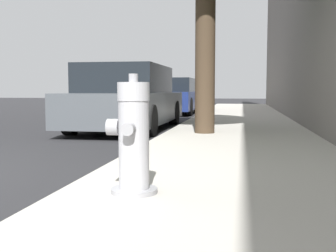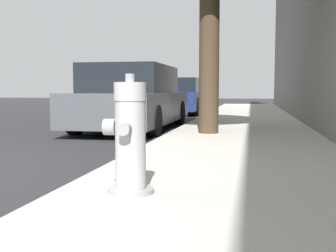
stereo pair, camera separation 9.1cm
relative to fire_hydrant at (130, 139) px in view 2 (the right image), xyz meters
name	(u,v)px [view 2 (the right image)]	position (x,y,z in m)	size (l,w,h in m)	color
sidewalk_slab	(232,193)	(0.73, 0.38, -0.46)	(2.62, 40.00, 0.12)	#B7B2A8
fire_hydrant	(130,139)	(0.00, 0.00, 0.00)	(0.37, 0.37, 0.88)	#97979C
parked_car_near	(133,99)	(-1.71, 6.07, 0.16)	(1.78, 4.57, 1.40)	#4C5156
parked_car_mid	(179,97)	(-1.75, 12.35, 0.12)	(1.71, 4.13, 1.30)	navy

